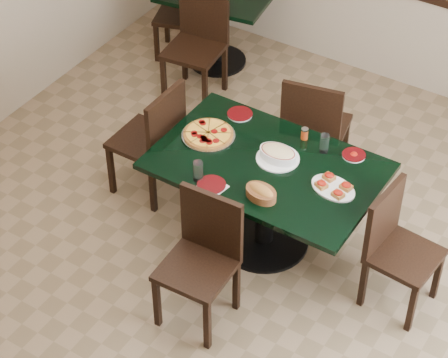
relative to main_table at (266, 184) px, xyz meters
The scene contains 20 objects.
floor 0.67m from the main_table, 115.60° to the right, with size 5.50×5.50×0.00m, color brown.
main_table is the anchor object (origin of this frame).
back_table 2.40m from the main_table, 130.52° to the left, with size 1.07×0.84×0.75m.
chair_far 0.78m from the main_table, 92.50° to the left, with size 0.54×0.54×0.98m.
chair_near 0.76m from the main_table, 92.23° to the right, with size 0.46×0.46×0.95m.
chair_right 0.98m from the main_table, ahead, with size 0.46×0.46×0.91m.
chair_left 0.99m from the main_table, behind, with size 0.46×0.46×0.98m.
back_chair_near 1.98m from the main_table, 137.06° to the left, with size 0.51×0.51×0.99m.
back_chair_left 2.58m from the main_table, 136.44° to the left, with size 0.50×0.50×0.85m.
pepperoni_pizza 0.54m from the main_table, behind, with size 0.38×0.38×0.04m.
lasagna_casserole 0.24m from the main_table, 64.86° to the left, with size 0.30×0.30×0.09m.
bread_basket 0.41m from the main_table, 66.79° to the right, with size 0.25×0.20×0.10m.
bruschetta_platter 0.54m from the main_table, ahead, with size 0.37×0.29×0.05m.
side_plate_near 0.48m from the main_table, 116.90° to the right, with size 0.19×0.19×0.02m.
side_plate_far_r 0.64m from the main_table, 39.98° to the left, with size 0.16×0.16×0.03m.
side_plate_far_l 0.61m from the main_table, 139.95° to the left, with size 0.19×0.19×0.02m.
napkin_setting 0.48m from the main_table, 114.78° to the right, with size 0.19×0.19×0.01m.
water_glass_a 0.49m from the main_table, 51.01° to the left, with size 0.06×0.06×0.14m, color white.
water_glass_b 0.55m from the main_table, 128.92° to the right, with size 0.07×0.07×0.15m, color white.
pepper_shaker 0.45m from the main_table, 77.25° to the left, with size 0.05×0.05×0.09m.
Camera 1 is at (2.31, -3.68, 4.60)m, focal length 70.00 mm.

